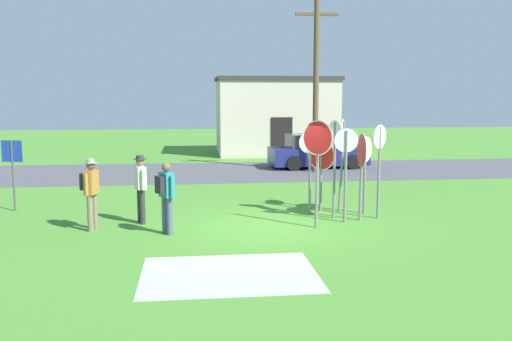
# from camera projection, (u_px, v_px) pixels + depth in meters

# --- Properties ---
(ground_plane) EXTENTS (80.00, 80.00, 0.00)m
(ground_plane) POSITION_uv_depth(u_px,v_px,m) (268.00, 227.00, 13.65)
(ground_plane) COLOR #47842D
(street_asphalt) EXTENTS (60.00, 6.40, 0.01)m
(street_asphalt) POSITION_uv_depth(u_px,v_px,m) (235.00, 171.00, 23.56)
(street_asphalt) COLOR #4C4C51
(street_asphalt) RESTS_ON ground
(concrete_path) EXTENTS (3.20, 2.40, 0.01)m
(concrete_path) POSITION_uv_depth(u_px,v_px,m) (229.00, 274.00, 10.08)
(concrete_path) COLOR #ADAAA3
(concrete_path) RESTS_ON ground
(building_background) EXTENTS (6.52, 4.70, 4.20)m
(building_background) POSITION_uv_depth(u_px,v_px,m) (275.00, 115.00, 30.64)
(building_background) COLOR beige
(building_background) RESTS_ON ground
(utility_pole) EXTENTS (1.80, 0.24, 7.12)m
(utility_pole) POSITION_uv_depth(u_px,v_px,m) (316.00, 83.00, 23.01)
(utility_pole) COLOR brown
(utility_pole) RESTS_ON ground
(parked_car_on_street) EXTENTS (4.39, 2.20, 1.51)m
(parked_car_on_street) POSITION_uv_depth(u_px,v_px,m) (317.00, 152.00, 24.81)
(parked_car_on_street) COLOR navy
(parked_car_on_street) RESTS_ON ground
(stop_sign_center_cluster) EXTENTS (0.10, 0.90, 2.27)m
(stop_sign_center_cluster) POSITION_uv_depth(u_px,v_px,m) (361.00, 160.00, 14.20)
(stop_sign_center_cluster) COLOR slate
(stop_sign_center_cluster) RESTS_ON ground
(stop_sign_tallest) EXTENTS (0.61, 0.11, 2.41)m
(stop_sign_tallest) POSITION_uv_depth(u_px,v_px,m) (346.00, 161.00, 13.96)
(stop_sign_tallest) COLOR slate
(stop_sign_tallest) RESTS_ON ground
(stop_sign_low_front) EXTENTS (0.53, 0.48, 2.12)m
(stop_sign_low_front) POSITION_uv_depth(u_px,v_px,m) (365.00, 162.00, 15.04)
(stop_sign_low_front) COLOR slate
(stop_sign_low_front) RESTS_ON ground
(stop_sign_rear_left) EXTENTS (0.23, 0.69, 2.59)m
(stop_sign_rear_left) POSITION_uv_depth(u_px,v_px,m) (335.00, 152.00, 14.41)
(stop_sign_rear_left) COLOR slate
(stop_sign_rear_left) RESTS_ON ground
(stop_sign_nearest) EXTENTS (0.62, 0.63, 2.64)m
(stop_sign_nearest) POSITION_uv_depth(u_px,v_px,m) (317.00, 153.00, 13.38)
(stop_sign_nearest) COLOR slate
(stop_sign_nearest) RESTS_ON ground
(stop_sign_leaning_left) EXTENTS (0.61, 0.07, 2.27)m
(stop_sign_leaning_left) POSITION_uv_depth(u_px,v_px,m) (310.00, 160.00, 14.95)
(stop_sign_leaning_left) COLOR slate
(stop_sign_leaning_left) RESTS_ON ground
(stop_sign_leaning_right) EXTENTS (0.62, 0.63, 2.03)m
(stop_sign_leaning_right) POSITION_uv_depth(u_px,v_px,m) (321.00, 162.00, 15.36)
(stop_sign_leaning_right) COLOR slate
(stop_sign_leaning_right) RESTS_ON ground
(stop_sign_rear_right) EXTENTS (0.30, 0.67, 2.59)m
(stop_sign_rear_right) POSITION_uv_depth(u_px,v_px,m) (342.00, 149.00, 15.25)
(stop_sign_rear_right) COLOR slate
(stop_sign_rear_right) RESTS_ON ground
(stop_sign_far_back) EXTENTS (0.47, 0.43, 2.48)m
(stop_sign_far_back) POSITION_uv_depth(u_px,v_px,m) (379.00, 157.00, 14.42)
(stop_sign_far_back) COLOR slate
(stop_sign_far_back) RESTS_ON ground
(person_in_dark_shirt) EXTENTS (0.33, 0.54, 1.74)m
(person_in_dark_shirt) POSITION_uv_depth(u_px,v_px,m) (141.00, 185.00, 13.94)
(person_in_dark_shirt) COLOR #2D2D33
(person_in_dark_shirt) RESTS_ON ground
(person_near_signs) EXTENTS (0.43, 0.55, 1.74)m
(person_near_signs) POSITION_uv_depth(u_px,v_px,m) (91.00, 189.00, 13.22)
(person_near_signs) COLOR #7A6B56
(person_near_signs) RESTS_ON ground
(person_on_left) EXTENTS (0.46, 0.49, 1.69)m
(person_on_left) POSITION_uv_depth(u_px,v_px,m) (166.00, 193.00, 12.83)
(person_on_left) COLOR #4C5670
(person_on_left) RESTS_ON ground
(info_panel_middle) EXTENTS (0.59, 0.15, 1.99)m
(info_panel_middle) POSITION_uv_depth(u_px,v_px,m) (12.00, 162.00, 15.39)
(info_panel_middle) COLOR #4C4C51
(info_panel_middle) RESTS_ON ground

